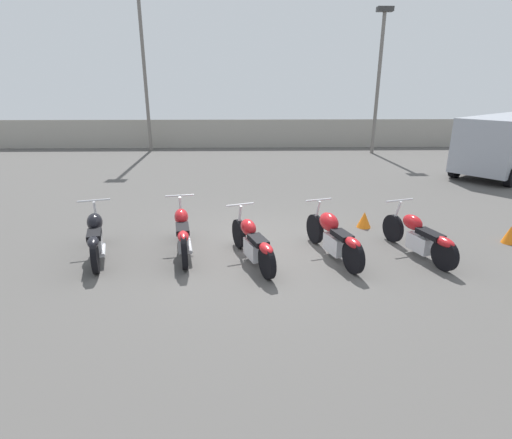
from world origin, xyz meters
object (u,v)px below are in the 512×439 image
Objects in this scene: parked_van at (508,143)px; traffic_cone_far at (364,220)px; light_pole_left at (379,69)px; traffic_cone_near at (510,235)px; motorcycle_slot_0 at (96,237)px; motorcycle_slot_1 at (183,233)px; motorcycle_slot_3 at (334,236)px; motorcycle_slot_2 at (253,242)px; motorcycle_slot_4 at (419,237)px; light_pole_right at (142,42)px.

traffic_cone_far is at bearing -88.52° from parked_van.
light_pole_left is 11.66m from traffic_cone_far.
parked_van is 13.33× the size of traffic_cone_near.
motorcycle_slot_1 reaches higher than motorcycle_slot_0.
motorcycle_slot_3 is (2.89, -0.20, -0.01)m from motorcycle_slot_1.
motorcycle_slot_2 is 11.98m from parked_van.
light_pole_left is at bearing 59.71° from motorcycle_slot_4.
traffic_cone_near is at bearing -93.07° from light_pole_left.
light_pole_right is 4.22× the size of motorcycle_slot_1.
motorcycle_slot_4 is (1.67, 0.02, -0.04)m from motorcycle_slot_3.
light_pole_left is 3.12× the size of motorcycle_slot_1.
traffic_cone_near is (8.36, 0.52, -0.24)m from motorcycle_slot_0.
motorcycle_slot_0 is 0.96× the size of motorcycle_slot_3.
motorcycle_slot_0 is at bearing 162.12° from motorcycle_slot_4.
motorcycle_slot_3 is 3.90m from traffic_cone_near.
traffic_cone_far is at bearing -1.07° from motorcycle_slot_0.
motorcycle_slot_2 is 3.23m from traffic_cone_far.
motorcycle_slot_3 reaches higher than traffic_cone_far.
light_pole_right reaches higher than motorcycle_slot_4.
parked_van reaches higher than motorcycle_slot_1.
motorcycle_slot_4 is (3.21, 0.23, -0.01)m from motorcycle_slot_2.
motorcycle_slot_1 reaches higher than traffic_cone_far.
light_pole_right is at bearing 98.98° from motorcycle_slot_3.
light_pole_right is (-10.89, 1.04, 1.17)m from light_pole_left.
light_pole_left is 6.55m from parked_van.
motorcycle_slot_3 is 5.53× the size of traffic_cone_far.
motorcycle_slot_2 is 0.96× the size of motorcycle_slot_3.
traffic_cone_far is (-2.77, 1.06, -0.00)m from traffic_cone_near.
light_pole_left is 14.21m from motorcycle_slot_2.
motorcycle_slot_3 is (6.42, -13.23, -4.58)m from light_pole_right.
motorcycle_slot_2 is at bearing -171.44° from traffic_cone_near.
motorcycle_slot_2 is at bearing -89.65° from parked_van.
parked_van reaches higher than motorcycle_slot_2.
traffic_cone_near is (2.18, 0.58, -0.20)m from motorcycle_slot_4.
motorcycle_slot_0 is at bearing -98.01° from parked_van.
light_pole_left is at bearing 36.62° from motorcycle_slot_0.
motorcycle_slot_0 is 1.62m from motorcycle_slot_1.
motorcycle_slot_3 is at bearing 163.29° from motorcycle_slot_4.
traffic_cone_near is (-3.96, -6.63, -0.98)m from parked_van.
light_pole_right is 16.98m from traffic_cone_near.
parked_van is 8.79m from traffic_cone_far.
motorcycle_slot_3 is at bearing -64.12° from light_pole_right.
motorcycle_slot_0 is 0.96× the size of motorcycle_slot_1.
light_pole_right is at bearing 104.14° from motorcycle_slot_4.
motorcycle_slot_0 reaches higher than traffic_cone_near.
motorcycle_slot_1 is 4.24m from traffic_cone_far.
light_pole_left is 17.22× the size of traffic_cone_far.
motorcycle_slot_4 is 2.27m from traffic_cone_near.
motorcycle_slot_3 is at bearing -110.14° from light_pole_left.
light_pole_right reaches higher than traffic_cone_far.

